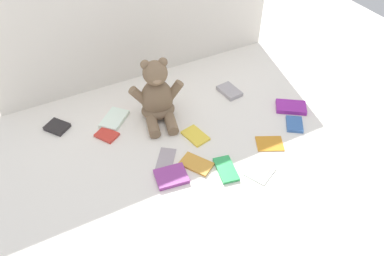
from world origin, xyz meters
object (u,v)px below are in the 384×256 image
at_px(book_case_10, 294,124).
at_px(book_case_7, 226,169).
at_px(book_case_12, 195,136).
at_px(book_case_2, 270,143).
at_px(book_case_0, 196,164).
at_px(book_case_5, 114,119).
at_px(book_case_3, 291,107).
at_px(teddy_bear, 157,97).
at_px(book_case_6, 260,171).
at_px(book_case_1, 229,91).
at_px(book_case_8, 171,176).
at_px(book_case_4, 166,160).
at_px(book_case_9, 57,127).
at_px(book_case_11, 107,135).

bearing_deg(book_case_10, book_case_7, -133.69).
bearing_deg(book_case_12, book_case_2, -47.38).
xyz_separation_m(book_case_0, book_case_5, (-0.20, 0.40, 0.00)).
distance_m(book_case_2, book_case_7, 0.24).
height_order(book_case_3, book_case_5, book_case_3).
xyz_separation_m(teddy_bear, book_case_6, (0.22, -0.49, -0.10)).
distance_m(teddy_bear, book_case_3, 0.62).
xyz_separation_m(book_case_1, book_case_8, (-0.48, -0.35, -0.00)).
relative_size(book_case_0, book_case_3, 0.92).
relative_size(book_case_4, book_case_12, 1.21).
xyz_separation_m(book_case_1, book_case_6, (-0.16, -0.49, -0.01)).
bearing_deg(book_case_9, book_case_7, 97.58).
xyz_separation_m(teddy_bear, book_case_2, (0.34, -0.38, -0.10)).
bearing_deg(book_case_9, teddy_bear, 126.65).
xyz_separation_m(teddy_bear, book_case_3, (0.57, -0.24, -0.10)).
bearing_deg(book_case_12, book_case_1, 21.85).
height_order(book_case_1, book_case_6, book_case_1).
relative_size(book_case_3, book_case_11, 1.50).
relative_size(book_case_3, book_case_6, 1.30).
relative_size(book_case_9, book_case_12, 0.83).
relative_size(teddy_bear, book_case_3, 2.14).
relative_size(book_case_0, book_case_7, 0.97).
distance_m(book_case_2, book_case_12, 0.32).
relative_size(book_case_5, book_case_9, 1.44).
xyz_separation_m(book_case_4, book_case_9, (-0.34, 0.39, 0.00)).
xyz_separation_m(book_case_2, book_case_11, (-0.59, 0.36, 0.00)).
xyz_separation_m(book_case_7, book_case_12, (-0.02, 0.22, -0.00)).
distance_m(book_case_2, book_case_5, 0.69).
xyz_separation_m(book_case_5, book_case_7, (0.30, -0.48, -0.00)).
xyz_separation_m(book_case_3, book_case_6, (-0.35, -0.25, -0.01)).
bearing_deg(book_case_2, book_case_12, -99.33).
xyz_separation_m(book_case_6, book_case_10, (0.29, 0.15, 0.00)).
distance_m(book_case_4, book_case_12, 0.19).
bearing_deg(book_case_1, book_case_5, -12.89).
distance_m(book_case_2, book_case_10, 0.17).
height_order(teddy_bear, book_case_2, teddy_bear).
relative_size(book_case_0, book_case_10, 1.27).
bearing_deg(book_case_6, book_case_9, -159.73).
bearing_deg(book_case_1, book_case_12, 27.26).
bearing_deg(book_case_2, book_case_5, -103.44).
bearing_deg(book_case_12, book_case_3, -16.74).
bearing_deg(book_case_4, book_case_7, -3.16).
bearing_deg(book_case_0, book_case_8, 154.69).
bearing_deg(book_case_11, teddy_bear, -28.47).
relative_size(book_case_0, book_case_1, 1.07).
xyz_separation_m(book_case_3, book_case_7, (-0.46, -0.18, -0.00)).
relative_size(book_case_4, book_case_9, 1.47).
xyz_separation_m(book_case_2, book_case_5, (-0.53, 0.44, 0.00)).
distance_m(book_case_1, book_case_5, 0.57).
distance_m(book_case_8, book_case_10, 0.61).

